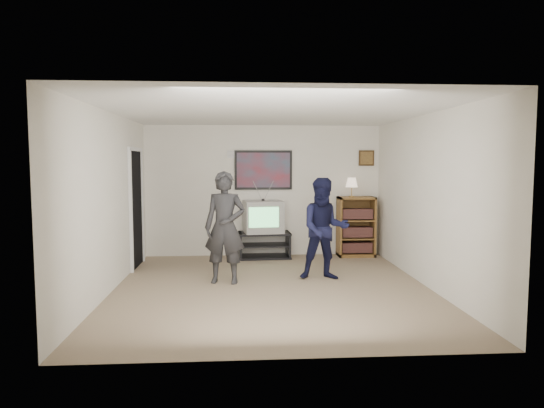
{
  "coord_description": "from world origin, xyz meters",
  "views": [
    {
      "loc": [
        -0.46,
        -6.79,
        1.81
      ],
      "look_at": [
        0.05,
        0.74,
        1.15
      ],
      "focal_mm": 32.0,
      "sensor_mm": 36.0,
      "label": 1
    }
  ],
  "objects": [
    {
      "name": "crt_television",
      "position": [
        -0.02,
        2.23,
        0.78
      ],
      "size": [
        0.77,
        0.68,
        0.6
      ],
      "primitive_type": null,
      "rotation": [
        0.0,
        0.0,
        0.13
      ],
      "color": "gray",
      "rests_on": "media_stand"
    },
    {
      "name": "bookshelf",
      "position": [
        1.77,
        2.28,
        0.57
      ],
      "size": [
        0.7,
        0.4,
        1.14
      ],
      "primitive_type": null,
      "color": "brown",
      "rests_on": "room_shell"
    },
    {
      "name": "controller_left",
      "position": [
        -0.63,
        0.63,
        1.13
      ],
      "size": [
        0.06,
        0.12,
        0.03
      ],
      "primitive_type": "cube",
      "rotation": [
        0.0,
        0.0,
        -0.26
      ],
      "color": "white",
      "rests_on": "person_tall"
    },
    {
      "name": "poster",
      "position": [
        0.0,
        2.48,
        1.65
      ],
      "size": [
        1.1,
        0.03,
        0.75
      ],
      "primitive_type": "cube",
      "color": "black",
      "rests_on": "room_shell"
    },
    {
      "name": "media_stand",
      "position": [
        0.0,
        2.23,
        0.24
      ],
      "size": [
        0.99,
        0.58,
        0.49
      ],
      "rotation": [
        0.0,
        0.0,
        0.04
      ],
      "color": "black",
      "rests_on": "room_shell"
    },
    {
      "name": "doorway",
      "position": [
        -2.23,
        1.6,
        1.0
      ],
      "size": [
        0.03,
        0.85,
        2.0
      ],
      "primitive_type": "cube",
      "color": "black",
      "rests_on": "room_shell"
    },
    {
      "name": "controller_right",
      "position": [
        0.82,
        0.68,
        0.98
      ],
      "size": [
        0.05,
        0.13,
        0.04
      ],
      "primitive_type": "cube",
      "rotation": [
        0.0,
        0.0,
        -0.17
      ],
      "color": "white",
      "rests_on": "person_short"
    },
    {
      "name": "table_lamp",
      "position": [
        1.66,
        2.24,
        1.33
      ],
      "size": [
        0.23,
        0.23,
        0.37
      ],
      "primitive_type": null,
      "color": "beige",
      "rests_on": "bookshelf"
    },
    {
      "name": "person_short",
      "position": [
        0.84,
        0.5,
        0.78
      ],
      "size": [
        0.78,
        0.61,
        1.57
      ],
      "primitive_type": "imported",
      "rotation": [
        0.0,
        0.0,
        -0.03
      ],
      "color": "black",
      "rests_on": "room_shell"
    },
    {
      "name": "room_shell",
      "position": [
        0.0,
        0.35,
        1.25
      ],
      "size": [
        4.51,
        5.0,
        2.51
      ],
      "color": "brown",
      "rests_on": "ground"
    },
    {
      "name": "small_picture",
      "position": [
        2.0,
        2.48,
        1.88
      ],
      "size": [
        0.3,
        0.03,
        0.3
      ],
      "primitive_type": "cube",
      "color": "black",
      "rests_on": "room_shell"
    },
    {
      "name": "air_vent",
      "position": [
        -0.55,
        2.48,
        1.95
      ],
      "size": [
        0.28,
        0.02,
        0.14
      ],
      "primitive_type": "cube",
      "color": "white",
      "rests_on": "room_shell"
    },
    {
      "name": "person_tall",
      "position": [
        -0.68,
        0.38,
        0.84
      ],
      "size": [
        0.67,
        0.5,
        1.67
      ],
      "primitive_type": "imported",
      "rotation": [
        0.0,
        0.0,
        -0.16
      ],
      "color": "#252527",
      "rests_on": "room_shell"
    }
  ]
}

